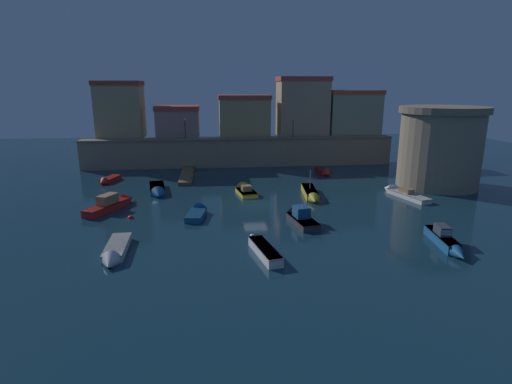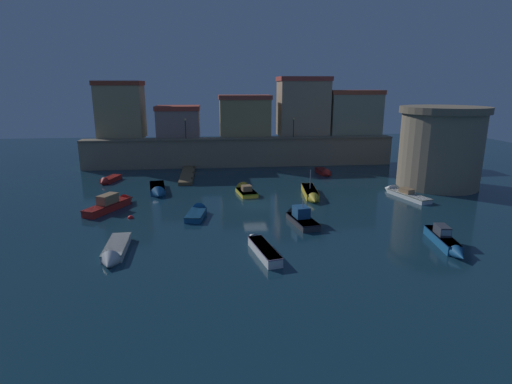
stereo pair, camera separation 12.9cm
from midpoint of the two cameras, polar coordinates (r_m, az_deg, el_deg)
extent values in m
plane|color=#112D3D|center=(43.93, -0.01, -1.83)|extent=(125.14, 125.14, 0.00)
cube|color=gray|center=(64.88, -2.10, 5.50)|extent=(48.69, 2.33, 4.28)
cube|color=#73644F|center=(64.56, -2.12, 7.48)|extent=(48.69, 2.63, 0.24)
cube|color=tan|center=(69.55, -18.31, 10.58)|extent=(6.91, 5.77, 8.21)
cube|color=#963A26|center=(69.43, -18.61, 14.24)|extent=(7.19, 6.00, 0.70)
cube|color=gray|center=(68.26, -10.73, 9.37)|extent=(6.73, 5.45, 4.35)
cube|color=#B14030|center=(68.08, -10.83, 11.48)|extent=(7.00, 5.66, 0.70)
cube|color=tan|center=(68.22, -1.54, 10.31)|extent=(8.12, 5.48, 6.01)
cube|color=#A34636|center=(68.05, -1.56, 13.12)|extent=(8.45, 5.70, 0.70)
cube|color=tan|center=(69.70, 6.63, 11.51)|extent=(8.06, 5.68, 8.91)
cube|color=#AA3E35|center=(69.60, 6.75, 15.46)|extent=(8.38, 5.91, 0.70)
cube|color=gray|center=(71.39, 13.66, 10.41)|extent=(8.55, 4.06, 6.76)
cube|color=#A84A31|center=(71.24, 13.85, 13.40)|extent=(8.90, 4.23, 0.70)
cylinder|color=gray|center=(56.31, 24.42, 5.33)|extent=(9.81, 9.81, 9.20)
cylinder|color=#776852|center=(55.83, 24.96, 10.39)|extent=(10.59, 10.59, 0.80)
cube|color=brown|center=(58.54, -9.50, 2.39)|extent=(1.79, 11.20, 0.44)
cylinder|color=#453622|center=(62.12, -8.58, 3.25)|extent=(0.20, 0.20, 0.70)
cylinder|color=#453622|center=(58.47, -8.72, 2.53)|extent=(0.20, 0.20, 0.70)
cylinder|color=#453622|center=(54.83, -8.88, 1.72)|extent=(0.20, 0.20, 0.70)
cylinder|color=black|center=(64.35, -9.77, 8.60)|extent=(0.12, 0.12, 2.76)
sphere|color=#F9D172|center=(64.22, -9.83, 9.96)|extent=(0.32, 0.32, 0.32)
cylinder|color=black|center=(65.53, 5.33, 8.84)|extent=(0.12, 0.12, 2.73)
sphere|color=#F9D172|center=(65.39, 5.36, 10.16)|extent=(0.32, 0.32, 0.32)
cube|color=red|center=(60.29, 9.37, 2.85)|extent=(1.58, 3.29, 0.65)
cone|color=red|center=(58.45, 10.02, 2.45)|extent=(1.34, 0.99, 1.28)
cube|color=#5F100E|center=(60.23, 9.38, 3.12)|extent=(1.61, 3.36, 0.08)
cube|color=red|center=(44.53, -20.02, -2.02)|extent=(3.87, 5.74, 0.74)
cone|color=red|center=(47.11, -17.27, -0.90)|extent=(1.84, 1.86, 1.36)
cube|color=#540D0C|center=(44.44, -20.06, -1.61)|extent=(3.95, 5.85, 0.08)
cube|color=olive|center=(44.45, -19.96, -0.91)|extent=(2.00, 2.43, 0.95)
cube|color=white|center=(31.07, 1.30, -8.27)|extent=(2.09, 5.03, 0.74)
cone|color=white|center=(33.79, -0.42, -6.33)|extent=(1.32, 1.56, 1.07)
cube|color=slate|center=(30.94, 1.31, -7.71)|extent=(2.13, 5.13, 0.08)
cube|color=#195689|center=(51.25, -13.57, 0.56)|extent=(2.52, 5.41, 0.68)
cone|color=#195689|center=(48.10, -13.44, -0.35)|extent=(1.85, 1.64, 1.66)
cube|color=#0D2544|center=(51.18, -13.59, 0.88)|extent=(2.58, 5.52, 0.08)
cube|color=#195689|center=(36.51, 24.65, -6.07)|extent=(1.78, 5.09, 0.78)
cone|color=#195689|center=(33.85, 26.66, -7.91)|extent=(1.23, 1.53, 1.05)
cube|color=#0F264C|center=(36.40, 24.71, -5.56)|extent=(1.82, 5.19, 0.08)
cube|color=#333842|center=(36.37, 24.70, -4.86)|extent=(1.08, 1.67, 0.77)
cube|color=#99B7C6|center=(35.69, 25.18, -5.21)|extent=(0.78, 0.17, 0.46)
cube|color=#333338|center=(38.04, 6.63, -4.11)|extent=(2.39, 4.60, 0.60)
cone|color=#333338|center=(40.47, 5.16, -2.91)|extent=(1.78, 1.48, 1.59)
cube|color=black|center=(37.96, 6.65, -3.74)|extent=(2.43, 4.69, 0.08)
cube|color=navy|center=(38.16, 6.43, -2.77)|extent=(1.51, 1.74, 1.02)
cube|color=#99B7C6|center=(38.83, 6.01, -2.37)|extent=(1.14, 0.25, 0.61)
cylinder|color=#B2B2B7|center=(37.75, 6.64, -2.35)|extent=(0.08, 0.08, 1.80)
cube|color=gold|center=(48.13, 7.61, 0.01)|extent=(1.96, 5.75, 0.81)
cone|color=gold|center=(44.82, 8.20, -1.11)|extent=(1.45, 1.53, 1.32)
cube|color=brown|center=(48.04, 7.63, 0.43)|extent=(2.00, 5.87, 0.08)
cylinder|color=#B2B2B7|center=(47.68, 7.69, 1.77)|extent=(0.08, 0.08, 2.26)
cube|color=red|center=(58.19, -19.52, 1.73)|extent=(2.21, 3.72, 0.59)
cone|color=red|center=(56.33, -20.57, 1.23)|extent=(1.47, 1.28, 1.25)
cube|color=#560C09|center=(58.13, -19.54, 1.98)|extent=(2.25, 3.80, 0.08)
cube|color=silver|center=(33.78, -18.78, -7.29)|extent=(1.68, 4.88, 0.60)
cone|color=silver|center=(31.03, -19.75, -9.37)|extent=(1.48, 1.40, 1.43)
cube|color=slate|center=(33.69, -18.81, -6.88)|extent=(1.72, 4.98, 0.08)
cube|color=gold|center=(48.05, -1.26, -0.08)|extent=(2.44, 3.98, 0.49)
cone|color=gold|center=(50.24, -1.93, 0.57)|extent=(1.91, 1.32, 1.76)
cube|color=#4E7115|center=(48.00, -1.26, 0.15)|extent=(2.49, 4.06, 0.08)
cube|color=olive|center=(47.87, -1.25, 0.55)|extent=(1.26, 1.26, 0.63)
cube|color=#99B7C6|center=(48.37, -1.41, 0.74)|extent=(0.98, 0.22, 0.38)
cube|color=white|center=(49.71, 20.64, -0.51)|extent=(2.93, 5.93, 0.54)
cone|color=white|center=(52.28, 18.10, 0.43)|extent=(1.72, 1.72, 1.40)
cube|color=slate|center=(49.65, 20.67, -0.26)|extent=(2.99, 6.05, 0.08)
cube|color=olive|center=(49.87, 20.40, 0.19)|extent=(1.36, 1.79, 0.52)
cube|color=#195689|center=(40.10, -8.32, -3.20)|extent=(2.11, 3.80, 0.55)
cone|color=#195689|center=(42.21, -7.73, -2.27)|extent=(1.61, 1.23, 1.47)
cube|color=#0A2636|center=(40.03, -8.33, -2.88)|extent=(2.15, 3.88, 0.08)
sphere|color=red|center=(41.45, -17.04, -3.52)|extent=(0.57, 0.57, 0.57)
camera|label=1|loc=(0.06, -89.91, 0.02)|focal=28.59mm
camera|label=2|loc=(0.06, 90.09, -0.02)|focal=28.59mm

